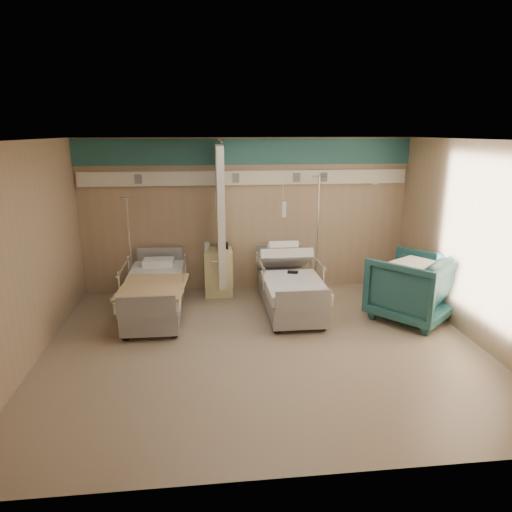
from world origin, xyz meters
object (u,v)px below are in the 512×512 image
at_px(visitor_armchair, 412,287).
at_px(bedside_cabinet, 218,272).
at_px(bed_right, 289,292).
at_px(bed_left, 155,297).
at_px(iv_stand_right, 316,270).
at_px(iv_stand_left, 132,279).

bearing_deg(visitor_armchair, bedside_cabinet, -66.50).
distance_m(bed_right, bed_left, 2.20).
xyz_separation_m(bed_left, iv_stand_right, (2.83, 0.77, 0.13)).
xyz_separation_m(visitor_armchair, iv_stand_right, (-1.22, 1.34, -0.08)).
height_order(bedside_cabinet, visitor_armchair, visitor_armchair).
height_order(bed_left, iv_stand_left, iv_stand_left).
bearing_deg(bed_left, iv_stand_right, 15.24).
distance_m(visitor_armchair, iv_stand_left, 4.75).
relative_size(visitor_armchair, iv_stand_right, 0.53).
xyz_separation_m(bedside_cabinet, iv_stand_left, (-1.53, -0.06, -0.05)).
xyz_separation_m(bed_right, bed_left, (-2.20, 0.00, 0.00)).
bearing_deg(iv_stand_left, visitor_armchair, -17.29).
distance_m(bed_right, visitor_armchair, 1.95).
height_order(bed_left, bedside_cabinet, bedside_cabinet).
distance_m(bed_left, bedside_cabinet, 1.39).
relative_size(bed_right, iv_stand_left, 1.18).
relative_size(bed_right, visitor_armchair, 1.87).
relative_size(bedside_cabinet, iv_stand_right, 0.39).
relative_size(bed_left, iv_stand_right, 1.00).
height_order(bed_left, iv_stand_right, iv_stand_right).
height_order(bed_right, iv_stand_left, iv_stand_left).
relative_size(bed_right, iv_stand_right, 1.00).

